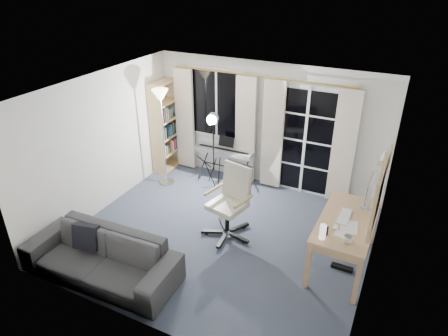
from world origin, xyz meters
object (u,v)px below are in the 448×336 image
at_px(mug, 348,238).
at_px(sofa, 100,251).
at_px(bookshelf, 166,127).
at_px(desk, 346,226).
at_px(studio_light, 213,128).
at_px(torchiere_lamp, 161,109).
at_px(monitor, 370,190).
at_px(keyboard_piano, 224,151).
at_px(office_chair, 233,195).

relative_size(mug, sofa, 0.06).
distance_m(bookshelf, desk, 4.30).
bearing_deg(studio_light, mug, -45.12).
xyz_separation_m(bookshelf, torchiere_lamp, (0.37, -0.64, 0.64)).
distance_m(studio_light, monitor, 3.02).
bearing_deg(keyboard_piano, mug, -37.42).
bearing_deg(mug, keyboard_piano, 143.47).
xyz_separation_m(monitor, sofa, (-3.15, -2.17, -0.64)).
height_order(studio_light, desk, studio_light).
xyz_separation_m(torchiere_lamp, office_chair, (1.87, -0.89, -0.85)).
distance_m(keyboard_piano, studio_light, 0.69).
relative_size(keyboard_piano, sofa, 0.53).
height_order(desk, mug, mug).
xyz_separation_m(office_chair, sofa, (-1.19, -1.75, -0.27)).
bearing_deg(keyboard_piano, bookshelf, 177.59).
bearing_deg(office_chair, desk, 11.15).
relative_size(desk, monitor, 2.61).
bearing_deg(office_chair, mug, -3.71).
relative_size(torchiere_lamp, studio_light, 1.23).
bearing_deg(monitor, bookshelf, 165.88).
height_order(office_chair, sofa, office_chair).
bearing_deg(keyboard_piano, torchiere_lamp, -149.59).
bearing_deg(keyboard_piano, sofa, -96.36).
bearing_deg(bookshelf, studio_light, -17.34).
bearing_deg(monitor, mug, -95.02).
bearing_deg(desk, bookshelf, 159.39).
xyz_separation_m(bookshelf, monitor, (4.20, -1.12, 0.17)).
xyz_separation_m(desk, monitor, (0.20, 0.45, 0.39)).
bearing_deg(office_chair, keyboard_piano, 132.80).
distance_m(office_chair, mug, 1.95).
height_order(bookshelf, torchiere_lamp, torchiere_lamp).
relative_size(torchiere_lamp, office_chair, 1.62).
bearing_deg(mug, studio_light, 148.85).
xyz_separation_m(desk, mug, (0.10, -0.50, 0.16)).
bearing_deg(bookshelf, keyboard_piano, -3.08).
distance_m(office_chair, monitor, 2.04).
bearing_deg(bookshelf, office_chair, -35.90).
distance_m(bookshelf, torchiere_lamp, 0.98).
relative_size(bookshelf, keyboard_piano, 1.60).
height_order(keyboard_piano, office_chair, office_chair).
relative_size(torchiere_lamp, sofa, 0.87).
bearing_deg(studio_light, office_chair, -64.67).
relative_size(studio_light, desk, 1.07).
bearing_deg(office_chair, monitor, 24.25).
bearing_deg(torchiere_lamp, sofa, -75.51).
height_order(torchiere_lamp, sofa, torchiere_lamp).
xyz_separation_m(keyboard_piano, monitor, (2.84, -1.08, 0.42)).
relative_size(studio_light, monitor, 2.78).
xyz_separation_m(torchiere_lamp, mug, (3.74, -1.43, -0.70)).
relative_size(keyboard_piano, studio_light, 0.76).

